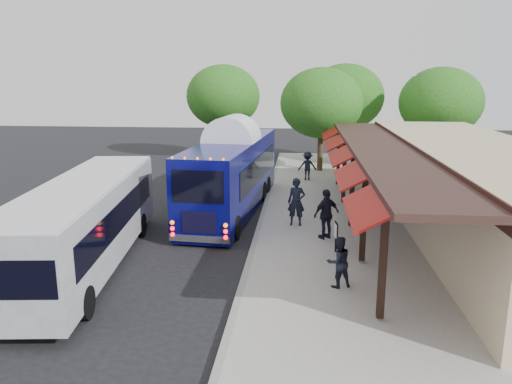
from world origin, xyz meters
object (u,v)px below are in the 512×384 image
at_px(ped_d, 307,166).
at_px(coach_bus, 232,171).
at_px(city_bus, 86,220).
at_px(sign_board, 336,232).
at_px(ped_a, 296,202).
at_px(ped_b, 339,262).
at_px(ped_c, 326,214).

bearing_deg(ped_d, coach_bus, 58.72).
bearing_deg(city_bus, sign_board, 5.47).
distance_m(ped_a, ped_b, 6.27).
bearing_deg(coach_bus, ped_c, -40.48).
bearing_deg(ped_b, ped_a, -101.24).
xyz_separation_m(city_bus, sign_board, (8.22, 1.71, -0.71)).
bearing_deg(ped_b, coach_bus, -86.96).
xyz_separation_m(coach_bus, ped_d, (3.53, 6.73, -0.90)).
bearing_deg(city_bus, ped_b, -15.24).
height_order(ped_b, ped_d, ped_d).
xyz_separation_m(coach_bus, ped_c, (4.16, -4.23, -0.79)).
relative_size(coach_bus, ped_b, 7.31).
height_order(city_bus, ped_b, city_bus).
relative_size(ped_a, ped_d, 1.17).
distance_m(ped_b, ped_c, 4.50).
relative_size(ped_c, sign_board, 1.79).
distance_m(ped_a, ped_c, 2.01).
relative_size(ped_c, ped_d, 1.13).
bearing_deg(ped_b, ped_c, -111.29).
distance_m(city_bus, ped_a, 8.36).
relative_size(city_bus, sign_board, 10.19).
xyz_separation_m(ped_a, ped_c, (1.15, -1.64, -0.03)).
bearing_deg(coach_bus, city_bus, -111.98).
distance_m(coach_bus, sign_board, 7.32).
distance_m(city_bus, ped_d, 15.96).
height_order(ped_d, sign_board, ped_d).
distance_m(ped_c, sign_board, 1.54).
height_order(coach_bus, ped_c, coach_bus).
distance_m(coach_bus, ped_b, 9.78).
distance_m(ped_c, ped_d, 10.98).
height_order(coach_bus, ped_a, coach_bus).
relative_size(ped_a, sign_board, 1.85).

